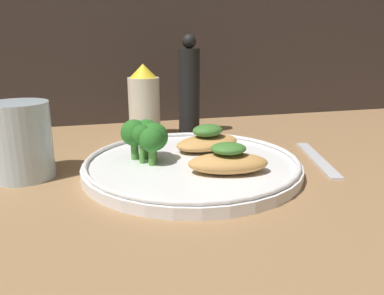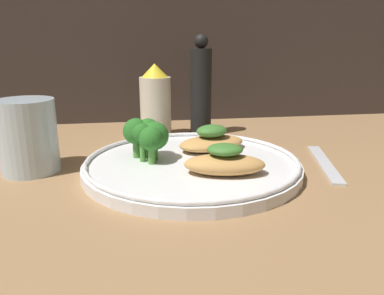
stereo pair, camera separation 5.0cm
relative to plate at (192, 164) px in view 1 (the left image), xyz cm
name	(u,v)px [view 1 (the left image)]	position (x,y,z in cm)	size (l,w,h in cm)	color
ground_plane	(192,175)	(0.00, 0.00, -1.49)	(180.00, 180.00, 1.00)	#936D47
plate	(192,164)	(0.00, 0.00, 0.00)	(29.52, 29.52, 2.00)	white
grilled_meat_front	(228,161)	(3.20, -5.38, 1.92)	(10.75, 6.64, 3.84)	tan
grilled_meat_middle	(208,140)	(3.83, 5.21, 1.81)	(11.85, 9.21, 3.82)	tan
broccoli_bunch	(146,136)	(-5.91, 1.99, 3.92)	(6.24, 6.70, 5.60)	#4C8E38
sauce_bottle	(144,103)	(-3.51, 20.20, 5.39)	(5.65, 5.65, 13.34)	beige
pepper_grinder	(189,90)	(4.90, 20.20, 7.51)	(3.88, 3.88, 18.37)	black
drinking_glass	(21,141)	(-21.76, 3.60, 3.96)	(7.72, 7.72, 9.90)	silver
fork	(319,159)	(19.50, -0.44, -0.69)	(6.36, 16.83, 0.60)	silver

